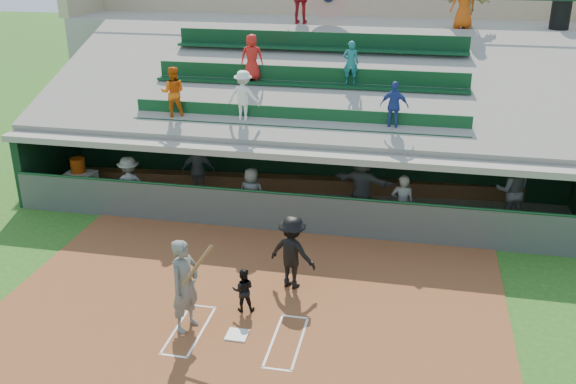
% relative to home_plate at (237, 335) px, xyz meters
% --- Properties ---
extents(ground, '(100.00, 100.00, 0.00)m').
position_rel_home_plate_xyz_m(ground, '(0.00, 0.00, -0.04)').
color(ground, '#235417').
rests_on(ground, ground).
extents(dirt_slab, '(11.00, 9.00, 0.02)m').
position_rel_home_plate_xyz_m(dirt_slab, '(0.00, 0.50, -0.03)').
color(dirt_slab, brown).
rests_on(dirt_slab, ground).
extents(home_plate, '(0.43, 0.43, 0.03)m').
position_rel_home_plate_xyz_m(home_plate, '(0.00, 0.00, 0.00)').
color(home_plate, white).
rests_on(home_plate, dirt_slab).
extents(batters_box_chalk, '(2.65, 1.85, 0.01)m').
position_rel_home_plate_xyz_m(batters_box_chalk, '(0.00, 0.00, -0.01)').
color(batters_box_chalk, white).
rests_on(batters_box_chalk, dirt_slab).
extents(dugout_floor, '(16.00, 3.50, 0.04)m').
position_rel_home_plate_xyz_m(dugout_floor, '(0.00, 6.75, -0.02)').
color(dugout_floor, gray).
rests_on(dugout_floor, ground).
extents(concourse_slab, '(20.00, 3.00, 4.60)m').
position_rel_home_plate_xyz_m(concourse_slab, '(0.00, 13.50, 2.26)').
color(concourse_slab, gray).
rests_on(concourse_slab, ground).
extents(grandstand, '(20.40, 10.40, 7.80)m').
position_rel_home_plate_xyz_m(grandstand, '(-0.01, 10.51, 2.23)').
color(grandstand, '#4C514C').
rests_on(grandstand, ground).
extents(batter_at_plate, '(0.98, 0.85, 1.99)m').
position_rel_home_plate_xyz_m(batter_at_plate, '(-1.08, 0.07, 0.99)').
color(batter_at_plate, '#575954').
rests_on(batter_at_plate, dirt_slab).
extents(catcher, '(0.55, 0.47, 0.99)m').
position_rel_home_plate_xyz_m(catcher, '(-0.12, 0.95, 0.48)').
color(catcher, black).
rests_on(catcher, dirt_slab).
extents(home_umpire, '(1.27, 0.96, 1.74)m').
position_rel_home_plate_xyz_m(home_umpire, '(0.71, 2.16, 0.86)').
color(home_umpire, black).
rests_on(home_umpire, dirt_slab).
extents(dugout_bench, '(14.88, 1.90, 0.45)m').
position_rel_home_plate_xyz_m(dugout_bench, '(-0.05, 7.95, 0.23)').
color(dugout_bench, brown).
rests_on(dugout_bench, dugout_floor).
extents(white_table, '(0.89, 0.69, 0.75)m').
position_rel_home_plate_xyz_m(white_table, '(-6.73, 6.22, 0.38)').
color(white_table, white).
rests_on(white_table, dugout_floor).
extents(water_cooler, '(0.44, 0.44, 0.44)m').
position_rel_home_plate_xyz_m(water_cooler, '(-6.79, 6.23, 0.97)').
color(water_cooler, '#C5460B').
rests_on(water_cooler, white_table).
extents(dugout_player_a, '(1.23, 0.97, 1.68)m').
position_rel_home_plate_xyz_m(dugout_player_a, '(-4.69, 5.34, 0.84)').
color(dugout_player_a, '#5F625C').
rests_on(dugout_player_a, dugout_floor).
extents(dugout_player_b, '(1.07, 0.62, 1.71)m').
position_rel_home_plate_xyz_m(dugout_player_b, '(-3.13, 6.82, 0.86)').
color(dugout_player_b, '#545652').
rests_on(dugout_player_b, dugout_floor).
extents(dugout_player_c, '(0.80, 0.56, 1.55)m').
position_rel_home_plate_xyz_m(dugout_player_c, '(-1.11, 5.48, 0.78)').
color(dugout_player_c, '#535651').
rests_on(dugout_player_c, dugout_floor).
extents(dugout_player_d, '(1.86, 0.98, 1.92)m').
position_rel_home_plate_xyz_m(dugout_player_d, '(1.88, 6.42, 0.96)').
color(dugout_player_d, '#555752').
rests_on(dugout_player_d, dugout_floor).
extents(dugout_player_e, '(0.62, 0.41, 1.66)m').
position_rel_home_plate_xyz_m(dugout_player_e, '(3.04, 5.50, 0.84)').
color(dugout_player_e, '#5D5F5A').
rests_on(dugout_player_e, dugout_floor).
extents(dugout_player_f, '(0.91, 0.71, 1.88)m').
position_rel_home_plate_xyz_m(dugout_player_f, '(5.99, 6.81, 0.95)').
color(dugout_player_f, '#61645F').
rests_on(dugout_player_f, dugout_floor).
extents(trash_bin, '(0.63, 0.63, 0.95)m').
position_rel_home_plate_xyz_m(trash_bin, '(7.64, 12.63, 5.04)').
color(trash_bin, black).
rests_on(trash_bin, concourse_slab).
extents(concourse_staff_b, '(0.99, 0.83, 1.73)m').
position_rel_home_plate_xyz_m(concourse_staff_b, '(4.49, 12.15, 5.43)').
color(concourse_staff_b, '#CE490C').
rests_on(concourse_staff_b, concourse_slab).
extents(concourse_staff_c, '(1.59, 0.85, 1.64)m').
position_rel_home_plate_xyz_m(concourse_staff_c, '(4.56, 12.32, 5.38)').
color(concourse_staff_c, tan).
rests_on(concourse_staff_c, concourse_slab).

